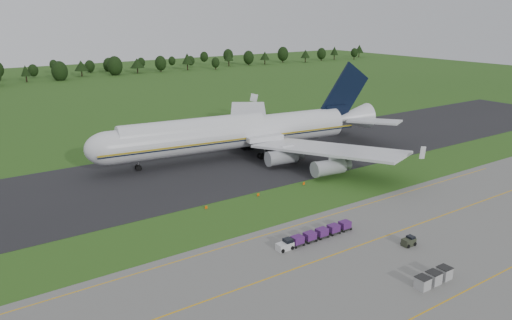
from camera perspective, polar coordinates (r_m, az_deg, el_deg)
ground at (r=96.55m, az=0.45°, el=-5.65°), size 600.00×600.00×0.00m
apron at (r=74.20m, az=16.16°, el=-13.63°), size 300.00×52.00×0.06m
taxiway at (r=119.15m, az=-7.31°, el=-1.38°), size 300.00×40.00×0.08m
apron_markings at (r=78.11m, az=12.14°, el=-11.66°), size 300.00×30.20×0.01m
tree_line at (r=297.49m, az=-27.11°, el=8.93°), size 527.84×23.93×11.12m
aircraft at (r=129.64m, az=-1.99°, el=3.24°), size 82.43×79.45×23.07m
baggage_train at (r=84.35m, az=6.69°, el=-8.52°), size 15.61×1.66×1.59m
utility_cart at (r=85.69m, az=17.04°, el=-8.96°), size 2.25×1.55×1.22m
uld_row at (r=75.63m, az=19.64°, el=-12.55°), size 6.59×1.79×1.77m
edge_markers at (r=103.10m, az=0.25°, el=-4.00°), size 25.00×0.30×0.60m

